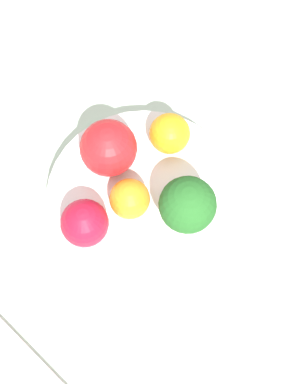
# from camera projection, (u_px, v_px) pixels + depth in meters

# --- Properties ---
(ground_plane) EXTENTS (6.00, 6.00, 0.00)m
(ground_plane) POSITION_uv_depth(u_px,v_px,m) (144.00, 215.00, 0.68)
(ground_plane) COLOR gray
(table_surface) EXTENTS (1.20, 1.20, 0.02)m
(table_surface) POSITION_uv_depth(u_px,v_px,m) (144.00, 211.00, 0.67)
(table_surface) COLOR #B2C6B2
(table_surface) RESTS_ON ground_plane
(bowl) EXTENTS (0.19, 0.19, 0.03)m
(bowl) POSITION_uv_depth(u_px,v_px,m) (144.00, 202.00, 0.65)
(bowl) COLOR white
(bowl) RESTS_ON table_surface
(broccoli) EXTENTS (0.05, 0.05, 0.07)m
(broccoli) POSITION_uv_depth(u_px,v_px,m) (186.00, 208.00, 0.58)
(broccoli) COLOR #99C17A
(broccoli) RESTS_ON bowl
(apple_red) EXTENTS (0.05, 0.05, 0.05)m
(apple_red) POSITION_uv_depth(u_px,v_px,m) (85.00, 223.00, 0.60)
(apple_red) COLOR #B7142D
(apple_red) RESTS_ON bowl
(apple_green) EXTENTS (0.06, 0.06, 0.06)m
(apple_green) POSITION_uv_depth(u_px,v_px,m) (108.00, 148.00, 0.62)
(apple_green) COLOR red
(apple_green) RESTS_ON bowl
(orange_front) EXTENTS (0.04, 0.04, 0.04)m
(orange_front) POSITION_uv_depth(u_px,v_px,m) (170.00, 134.00, 0.64)
(orange_front) COLOR orange
(orange_front) RESTS_ON bowl
(orange_back) EXTENTS (0.04, 0.04, 0.04)m
(orange_back) POSITION_uv_depth(u_px,v_px,m) (130.00, 199.00, 0.61)
(orange_back) COLOR orange
(orange_back) RESTS_ON bowl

